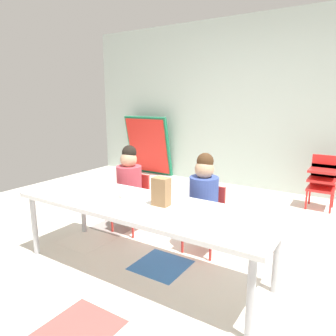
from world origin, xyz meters
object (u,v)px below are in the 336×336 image
at_px(kid_chair_red_stack, 322,178).
at_px(donut_powdered_on_plate, 126,195).
at_px(paper_bag_brown, 161,192).
at_px(paper_plate_near_edge, 126,197).
at_px(folded_activity_table, 148,146).
at_px(seated_child_near_camera, 130,181).
at_px(craft_table, 141,209).
at_px(seated_child_middle_seat, 204,194).
at_px(paper_plate_center_table, 132,210).

height_order(kid_chair_red_stack, donut_powdered_on_plate, kid_chair_red_stack).
xyz_separation_m(paper_bag_brown, paper_plate_near_edge, (-0.36, 0.00, -0.11)).
bearing_deg(folded_activity_table, paper_bag_brown, -52.15).
height_order(seated_child_near_camera, kid_chair_red_stack, seated_child_near_camera).
xyz_separation_m(paper_bag_brown, donut_powdered_on_plate, (-0.36, 0.00, -0.09)).
xyz_separation_m(craft_table, paper_plate_near_edge, (-0.20, 0.05, 0.05)).
distance_m(seated_child_middle_seat, donut_powdered_on_plate, 0.70).
height_order(seated_child_near_camera, folded_activity_table, folded_activity_table).
distance_m(craft_table, kid_chair_red_stack, 2.68).
bearing_deg(craft_table, kid_chair_red_stack, 67.73).
bearing_deg(donut_powdered_on_plate, paper_bag_brown, -0.29).
relative_size(seated_child_middle_seat, paper_bag_brown, 4.17).
relative_size(paper_plate_center_table, donut_powdered_on_plate, 1.55).
distance_m(seated_child_near_camera, paper_plate_center_table, 0.97).
bearing_deg(paper_bag_brown, seated_child_middle_seat, 78.43).
bearing_deg(seated_child_near_camera, paper_plate_near_edge, -53.23).
distance_m(seated_child_middle_seat, paper_plate_near_edge, 0.70).
relative_size(seated_child_near_camera, donut_powdered_on_plate, 7.91).
height_order(seated_child_middle_seat, paper_bag_brown, seated_child_middle_seat).
bearing_deg(paper_plate_center_table, paper_plate_near_edge, 138.43).
height_order(folded_activity_table, donut_powdered_on_plate, folded_activity_table).
xyz_separation_m(seated_child_middle_seat, paper_plate_near_edge, (-0.46, -0.53, 0.03)).
relative_size(paper_plate_near_edge, paper_plate_center_table, 1.00).
relative_size(folded_activity_table, paper_plate_center_table, 6.04).
bearing_deg(seated_child_middle_seat, seated_child_near_camera, 180.00).
bearing_deg(seated_child_near_camera, donut_powdered_on_plate, -53.23).
relative_size(seated_child_near_camera, paper_plate_near_edge, 5.10).
height_order(kid_chair_red_stack, paper_plate_center_table, kid_chair_red_stack).
xyz_separation_m(seated_child_near_camera, paper_plate_near_edge, (0.39, -0.53, 0.03)).
height_order(paper_bag_brown, donut_powdered_on_plate, paper_bag_brown).
bearing_deg(kid_chair_red_stack, seated_child_middle_seat, -111.43).
xyz_separation_m(seated_child_near_camera, kid_chair_red_stack, (1.60, 1.90, -0.16)).
xyz_separation_m(craft_table, folded_activity_table, (-1.98, 2.79, 0.00)).
bearing_deg(seated_child_near_camera, craft_table, -44.31).
height_order(folded_activity_table, paper_bag_brown, folded_activity_table).
bearing_deg(paper_plate_center_table, folded_activity_table, 124.29).
distance_m(paper_bag_brown, donut_powdered_on_plate, 0.37).
distance_m(seated_child_near_camera, folded_activity_table, 2.62).
height_order(seated_child_middle_seat, kid_chair_red_stack, seated_child_middle_seat).
distance_m(seated_child_near_camera, paper_plate_near_edge, 0.66).
relative_size(folded_activity_table, paper_bag_brown, 4.94).
height_order(seated_child_near_camera, paper_plate_near_edge, seated_child_near_camera).
distance_m(paper_plate_near_edge, donut_powdered_on_plate, 0.02).
bearing_deg(folded_activity_table, paper_plate_center_table, -55.71).
bearing_deg(paper_plate_near_edge, paper_plate_center_table, -41.57).
height_order(craft_table, kid_chair_red_stack, kid_chair_red_stack).
height_order(craft_table, paper_plate_center_table, paper_plate_center_table).
bearing_deg(paper_plate_center_table, seated_child_near_camera, 130.53).
xyz_separation_m(craft_table, donut_powdered_on_plate, (-0.20, 0.05, 0.07)).
bearing_deg(seated_child_near_camera, paper_bag_brown, -35.21).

